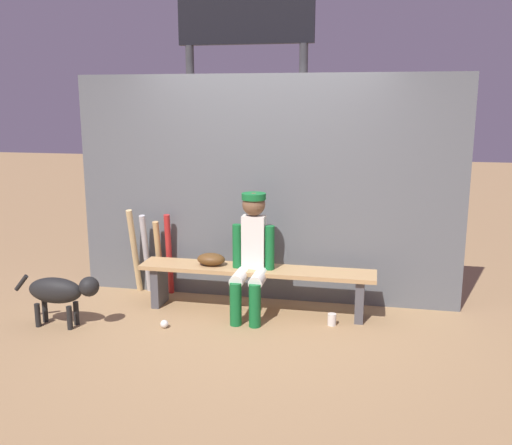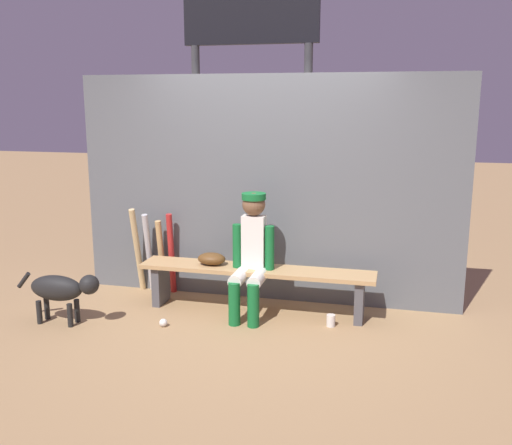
# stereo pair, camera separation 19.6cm
# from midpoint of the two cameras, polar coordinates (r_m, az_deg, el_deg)

# --- Properties ---
(ground_plane) EXTENTS (30.00, 30.00, 0.00)m
(ground_plane) POSITION_cam_midpoint_polar(r_m,az_deg,el_deg) (5.70, -1.00, -8.85)
(ground_plane) COLOR #9E7A51
(chainlink_fence) EXTENTS (3.94, 0.03, 2.29)m
(chainlink_fence) POSITION_cam_midpoint_polar(r_m,az_deg,el_deg) (5.78, -0.15, 3.26)
(chainlink_fence) COLOR #595E63
(chainlink_fence) RESTS_ON ground_plane
(dugout_bench) EXTENTS (2.30, 0.36, 0.45)m
(dugout_bench) POSITION_cam_midpoint_polar(r_m,az_deg,el_deg) (5.58, -1.01, -5.54)
(dugout_bench) COLOR tan
(dugout_bench) RESTS_ON ground_plane
(player_seated) EXTENTS (0.41, 0.55, 1.18)m
(player_seated) POSITION_cam_midpoint_polar(r_m,az_deg,el_deg) (5.40, -1.50, -2.90)
(player_seated) COLOR silver
(player_seated) RESTS_ON ground_plane
(baseball_glove) EXTENTS (0.28, 0.20, 0.12)m
(baseball_glove) POSITION_cam_midpoint_polar(r_m,az_deg,el_deg) (5.65, -5.50, -3.68)
(baseball_glove) COLOR #593819
(baseball_glove) RESTS_ON dugout_bench
(bat_aluminum_red) EXTENTS (0.07, 0.15, 0.88)m
(bat_aluminum_red) POSITION_cam_midpoint_polar(r_m,az_deg,el_deg) (6.13, -9.58, -3.17)
(bat_aluminum_red) COLOR #B22323
(bat_aluminum_red) RESTS_ON ground_plane
(bat_wood_tan) EXTENTS (0.08, 0.17, 0.80)m
(bat_wood_tan) POSITION_cam_midpoint_polar(r_m,az_deg,el_deg) (6.18, -10.56, -3.44)
(bat_wood_tan) COLOR tan
(bat_wood_tan) RESTS_ON ground_plane
(bat_aluminum_silver) EXTENTS (0.07, 0.21, 0.87)m
(bat_aluminum_silver) POSITION_cam_midpoint_polar(r_m,az_deg,el_deg) (6.22, -11.79, -3.08)
(bat_aluminum_silver) COLOR #B7B7BC
(bat_aluminum_silver) RESTS_ON ground_plane
(bat_wood_natural) EXTENTS (0.07, 0.25, 0.93)m
(bat_wood_natural) POSITION_cam_midpoint_polar(r_m,az_deg,el_deg) (6.23, -12.91, -2.80)
(bat_wood_natural) COLOR tan
(bat_wood_natural) RESTS_ON ground_plane
(baseball) EXTENTS (0.07, 0.07, 0.07)m
(baseball) POSITION_cam_midpoint_polar(r_m,az_deg,el_deg) (5.37, -10.18, -9.94)
(baseball) COLOR white
(baseball) RESTS_ON ground_plane
(cup_on_ground) EXTENTS (0.08, 0.08, 0.11)m
(cup_on_ground) POSITION_cam_midpoint_polar(r_m,az_deg,el_deg) (5.38, 6.54, -9.60)
(cup_on_ground) COLOR silver
(cup_on_ground) RESTS_ON ground_plane
(cup_on_bench) EXTENTS (0.08, 0.08, 0.11)m
(cup_on_bench) POSITION_cam_midpoint_polar(r_m,az_deg,el_deg) (5.58, -2.50, -3.89)
(cup_on_bench) COLOR #1E47AD
(cup_on_bench) RESTS_ON dugout_bench
(scoreboard) EXTENTS (1.88, 0.27, 3.80)m
(scoreboard) POSITION_cam_midpoint_polar(r_m,az_deg,el_deg) (6.95, -1.44, 16.91)
(scoreboard) COLOR #3F3F42
(scoreboard) RESTS_ON ground_plane
(dog) EXTENTS (0.84, 0.20, 0.49)m
(dog) POSITION_cam_midpoint_polar(r_m,az_deg,el_deg) (5.56, -19.86, -6.48)
(dog) COLOR black
(dog) RESTS_ON ground_plane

